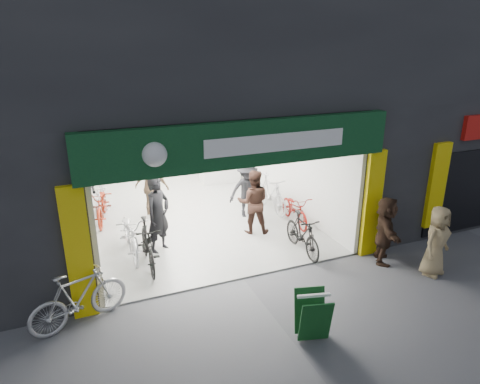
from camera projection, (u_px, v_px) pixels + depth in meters
ground at (243, 279)px, 9.34m from camera, size 60.00×60.00×0.00m
building at (207, 62)px, 12.56m from camera, size 17.00×10.27×8.00m
bike_left_front at (131, 234)px, 10.28m from camera, size 0.72×2.05×1.08m
bike_left_midfront at (147, 245)px, 9.68m from camera, size 0.61×1.88×1.12m
bike_left_midback at (102, 204)px, 12.16m from camera, size 1.01×2.04×1.03m
bike_left_back at (101, 200)px, 12.43m from camera, size 0.86×1.87×1.09m
bike_right_front at (302, 234)px, 10.34m from camera, size 0.54×1.69×1.01m
bike_right_mid at (295, 209)px, 12.02m from camera, size 0.75×1.74×0.89m
bike_right_back at (270, 194)px, 12.87m from camera, size 0.61×1.89×1.12m
parked_bike at (79, 298)px, 7.70m from camera, size 1.90×1.11×1.10m
customer_a at (158, 215)px, 10.26m from camera, size 0.84×0.79×1.92m
customer_b at (253, 202)px, 11.29m from camera, size 1.04×0.93×1.76m
customer_c at (247, 190)px, 12.32m from camera, size 1.14×0.73×1.66m
customer_d at (152, 187)px, 12.43m from camera, size 1.10×0.93×1.76m
pedestrian_near at (436, 241)px, 9.31m from camera, size 0.90×0.72×1.60m
pedestrian_far at (385, 230)px, 9.83m from camera, size 1.19×1.52×1.61m
sandwich_board at (313, 315)px, 7.36m from camera, size 0.67×0.68×0.85m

